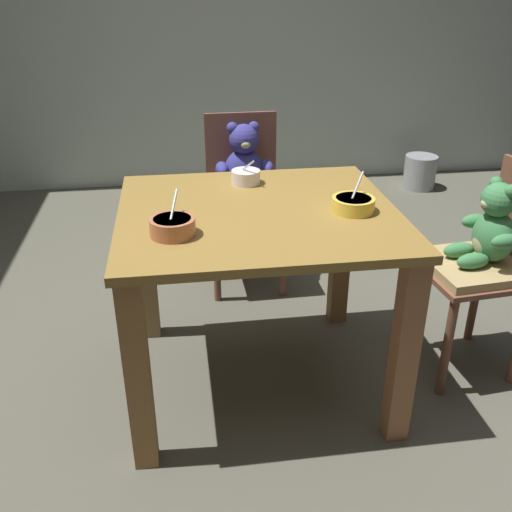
% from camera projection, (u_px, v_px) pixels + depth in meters
% --- Properties ---
extents(ground_plane, '(5.20, 5.20, 0.04)m').
position_uv_depth(ground_plane, '(258.00, 381.00, 2.40)').
color(ground_plane, '#575648').
extents(dining_table, '(1.00, 0.90, 0.76)m').
position_uv_depth(dining_table, '(258.00, 250.00, 2.12)').
color(dining_table, olive).
rests_on(dining_table, ground_plane).
extents(teddy_chair_far_center, '(0.41, 0.37, 0.89)m').
position_uv_depth(teddy_chair_far_center, '(245.00, 182.00, 2.89)').
color(teddy_chair_far_center, brown).
rests_on(teddy_chair_far_center, ground_plane).
extents(teddy_chair_near_right, '(0.42, 0.41, 0.87)m').
position_uv_depth(teddy_chair_near_right, '(485.00, 250.00, 2.24)').
color(teddy_chair_near_right, brown).
rests_on(teddy_chair_near_right, ground_plane).
extents(porridge_bowl_white_far_center, '(0.12, 0.12, 0.11)m').
position_uv_depth(porridge_bowl_white_far_center, '(246.00, 177.00, 2.29)').
color(porridge_bowl_white_far_center, white).
rests_on(porridge_bowl_white_far_center, dining_table).
extents(porridge_bowl_yellow_near_right, '(0.15, 0.15, 0.13)m').
position_uv_depth(porridge_bowl_yellow_near_right, '(353.00, 204.00, 2.03)').
color(porridge_bowl_yellow_near_right, yellow).
rests_on(porridge_bowl_yellow_near_right, dining_table).
extents(porridge_bowl_terracotta_near_left, '(0.15, 0.16, 0.13)m').
position_uv_depth(porridge_bowl_terracotta_near_left, '(173.00, 226.00, 1.84)').
color(porridge_bowl_terracotta_near_left, '#B86C46').
rests_on(porridge_bowl_terracotta_near_left, dining_table).
extents(metal_pail, '(0.25, 0.25, 0.26)m').
position_uv_depth(metal_pail, '(420.00, 172.00, 4.44)').
color(metal_pail, '#93969B').
rests_on(metal_pail, ground_plane).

